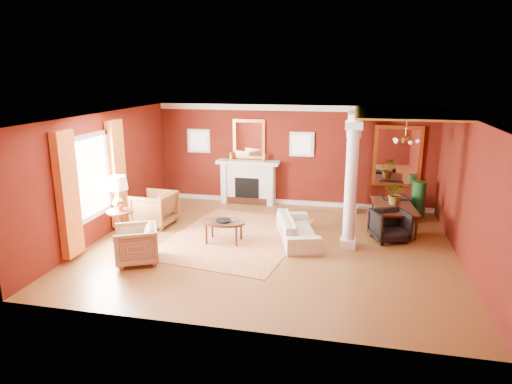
% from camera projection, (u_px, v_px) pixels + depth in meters
% --- Properties ---
extents(ground, '(8.00, 8.00, 0.00)m').
position_uv_depth(ground, '(270.00, 246.00, 10.27)').
color(ground, brown).
rests_on(ground, ground).
extents(room_shell, '(8.04, 7.04, 2.92)m').
position_uv_depth(room_shell, '(271.00, 158.00, 9.75)').
color(room_shell, '#54160B').
rests_on(room_shell, ground).
extents(fireplace, '(1.85, 0.42, 1.29)m').
position_uv_depth(fireplace, '(248.00, 182.00, 13.50)').
color(fireplace, white).
rests_on(fireplace, ground).
extents(overmantel_mirror, '(0.95, 0.07, 1.15)m').
position_uv_depth(overmantel_mirror, '(249.00, 139.00, 13.31)').
color(overmantel_mirror, gold).
rests_on(overmantel_mirror, fireplace).
extents(flank_window_left, '(0.70, 0.07, 0.70)m').
position_uv_depth(flank_window_left, '(199.00, 141.00, 13.67)').
color(flank_window_left, white).
rests_on(flank_window_left, room_shell).
extents(flank_window_right, '(0.70, 0.07, 0.70)m').
position_uv_depth(flank_window_right, '(302.00, 144.00, 13.03)').
color(flank_window_right, white).
rests_on(flank_window_right, room_shell).
extents(left_window, '(0.21, 2.55, 2.60)m').
position_uv_depth(left_window, '(94.00, 182.00, 10.14)').
color(left_window, white).
rests_on(left_window, room_shell).
extents(column_front, '(0.36, 0.36, 2.80)m').
position_uv_depth(column_front, '(351.00, 185.00, 9.84)').
color(column_front, white).
rests_on(column_front, ground).
extents(column_back, '(0.36, 0.36, 2.80)m').
position_uv_depth(column_back, '(353.00, 162.00, 12.39)').
color(column_back, white).
rests_on(column_back, ground).
extents(header_beam, '(0.30, 3.20, 0.32)m').
position_uv_depth(header_beam, '(355.00, 122.00, 11.04)').
color(header_beam, white).
rests_on(header_beam, column_front).
extents(amber_ceiling, '(2.30, 3.40, 0.04)m').
position_uv_depth(amber_ceiling, '(406.00, 113.00, 10.60)').
color(amber_ceiling, gold).
rests_on(amber_ceiling, room_shell).
extents(dining_mirror, '(1.30, 0.07, 1.70)m').
position_uv_depth(dining_mirror, '(397.00, 156.00, 12.54)').
color(dining_mirror, gold).
rests_on(dining_mirror, room_shell).
extents(chandelier, '(0.60, 0.62, 0.75)m').
position_uv_depth(chandelier, '(405.00, 140.00, 10.80)').
color(chandelier, '#BD8D3B').
rests_on(chandelier, room_shell).
extents(crown_trim, '(8.00, 0.08, 0.16)m').
position_uv_depth(crown_trim, '(294.00, 108.00, 12.82)').
color(crown_trim, white).
rests_on(crown_trim, room_shell).
extents(base_trim, '(8.00, 0.08, 0.12)m').
position_uv_depth(base_trim, '(292.00, 202.00, 13.52)').
color(base_trim, white).
rests_on(base_trim, ground).
extents(rug, '(3.42, 4.23, 0.02)m').
position_uv_depth(rug, '(235.00, 237.00, 10.79)').
color(rug, maroon).
rests_on(rug, ground).
extents(sofa, '(1.11, 2.05, 0.77)m').
position_uv_depth(sofa, '(298.00, 225.00, 10.51)').
color(sofa, beige).
rests_on(sofa, ground).
extents(armchair_leopard, '(0.97, 1.02, 0.96)m').
position_uv_depth(armchair_leopard, '(154.00, 207.00, 11.56)').
color(armchair_leopard, black).
rests_on(armchair_leopard, ground).
extents(armchair_stripe, '(1.07, 1.09, 0.85)m').
position_uv_depth(armchair_stripe, '(136.00, 243.00, 9.29)').
color(armchair_stripe, tan).
rests_on(armchair_stripe, ground).
extents(coffee_table, '(1.00, 1.00, 0.50)m').
position_uv_depth(coffee_table, '(224.00, 223.00, 10.39)').
color(coffee_table, black).
rests_on(coffee_table, ground).
extents(coffee_book, '(0.17, 0.04, 0.22)m').
position_uv_depth(coffee_book, '(226.00, 216.00, 10.41)').
color(coffee_book, black).
rests_on(coffee_book, coffee_table).
extents(side_table, '(0.61, 0.61, 1.53)m').
position_uv_depth(side_table, '(119.00, 197.00, 10.40)').
color(side_table, black).
rests_on(side_table, ground).
extents(dining_table, '(0.77, 1.76, 0.95)m').
position_uv_depth(dining_table, '(395.00, 210.00, 11.31)').
color(dining_table, black).
rests_on(dining_table, ground).
extents(dining_chair_near, '(0.98, 0.95, 0.79)m').
position_uv_depth(dining_chair_near, '(390.00, 224.00, 10.53)').
color(dining_chair_near, black).
rests_on(dining_chair_near, ground).
extents(dining_chair_far, '(0.77, 0.74, 0.70)m').
position_uv_depth(dining_chair_far, '(394.00, 207.00, 12.06)').
color(dining_chair_far, black).
rests_on(dining_chair_far, ground).
extents(green_urn, '(0.41, 0.41, 0.98)m').
position_uv_depth(green_urn, '(418.00, 203.00, 12.28)').
color(green_urn, '#16451D').
rests_on(green_urn, ground).
extents(potted_plant, '(0.65, 0.68, 0.43)m').
position_uv_depth(potted_plant, '(397.00, 182.00, 11.20)').
color(potted_plant, '#26591E').
rests_on(potted_plant, dining_table).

